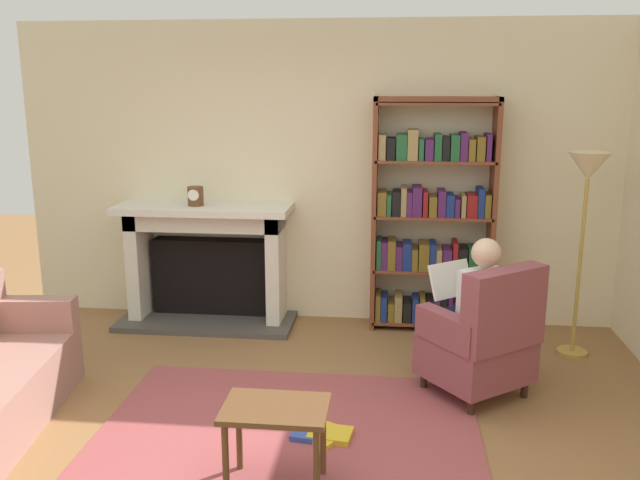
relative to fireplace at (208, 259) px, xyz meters
The scene contains 11 objects.
ground 2.60m from the fireplace, 65.39° to the right, with size 14.00×14.00×0.00m, color olive.
back_wall 1.33m from the fireplace, 13.28° to the left, with size 5.60×0.10×2.70m, color beige.
area_rug 2.33m from the fireplace, 62.22° to the right, with size 2.40×1.80×0.01m, color #984547.
fireplace is the anchor object (origin of this frame).
mantel_clock 0.61m from the fireplace, 121.02° to the right, with size 0.14×0.14×0.17m.
bookshelf 2.05m from the fireplace, ahead, with size 1.06×0.32×2.05m.
armchair_reading 2.67m from the fireplace, 29.83° to the right, with size 0.89×0.88×0.97m.
seated_reader 2.56m from the fireplace, 28.85° to the right, with size 0.57×0.59×1.14m.
side_table 2.80m from the fireplace, 67.29° to the right, with size 0.56×0.39×0.49m.
scattered_books 2.47m from the fireplace, 57.77° to the right, with size 0.39×0.31×0.04m.
floor_lamp 3.29m from the fireplace, ahead, with size 0.32×0.32×1.64m.
Camera 1 is at (0.62, -3.49, 2.15)m, focal length 37.71 mm.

